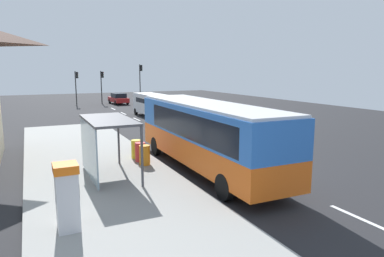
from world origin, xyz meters
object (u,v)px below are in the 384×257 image
(bus_shelter, at_px, (101,133))
(bus, at_px, (206,132))
(recycling_bin_red, at_px, (140,152))
(ticket_machine, at_px, (67,196))
(recycling_bin_orange, at_px, (145,155))
(sedan_near, at_px, (118,98))
(recycling_bin_yellow, at_px, (136,149))
(traffic_light_median, at_px, (102,82))
(white_van, at_px, (150,103))
(traffic_light_far_side, at_px, (76,83))
(traffic_light_near_side, at_px, (141,78))

(bus_shelter, bearing_deg, bus, -5.12)
(recycling_bin_red, bearing_deg, bus_shelter, -140.46)
(ticket_machine, relative_size, recycling_bin_red, 2.04)
(recycling_bin_orange, relative_size, bus_shelter, 0.24)
(bus, distance_m, sedan_near, 34.08)
(recycling_bin_yellow, bearing_deg, traffic_light_median, 81.88)
(white_van, bearing_deg, ticket_machine, -113.78)
(white_van, bearing_deg, sedan_near, 89.58)
(sedan_near, relative_size, traffic_light_median, 0.99)
(white_van, relative_size, ticket_machine, 2.72)
(recycling_bin_orange, relative_size, traffic_light_far_side, 0.21)
(white_van, distance_m, sedan_near, 14.20)
(recycling_bin_yellow, relative_size, traffic_light_near_side, 0.17)
(recycling_bin_orange, relative_size, recycling_bin_yellow, 1.00)
(recycling_bin_orange, height_order, bus_shelter, bus_shelter)
(traffic_light_median, bearing_deg, bus_shelter, -101.08)
(recycling_bin_orange, relative_size, traffic_light_near_side, 0.17)
(recycling_bin_yellow, relative_size, traffic_light_far_side, 0.21)
(ticket_machine, height_order, traffic_light_far_side, traffic_light_far_side)
(traffic_light_near_side, bearing_deg, ticket_machine, -110.02)
(recycling_bin_yellow, distance_m, bus_shelter, 3.65)
(recycling_bin_red, bearing_deg, traffic_light_median, 82.05)
(bus, bearing_deg, recycling_bin_red, 137.91)
(recycling_bin_orange, xyz_separation_m, traffic_light_median, (4.61, 33.70, 2.38))
(white_van, height_order, traffic_light_near_side, traffic_light_near_side)
(traffic_light_near_side, bearing_deg, recycling_bin_red, -107.16)
(recycling_bin_orange, bearing_deg, traffic_light_near_side, 73.19)
(bus, distance_m, white_van, 20.03)
(recycling_bin_red, bearing_deg, traffic_light_near_side, 72.84)
(bus, height_order, traffic_light_near_side, traffic_light_near_side)
(traffic_light_near_side, bearing_deg, white_van, -103.24)
(bus, xyz_separation_m, traffic_light_near_side, (7.21, 33.65, 1.76))
(traffic_light_far_side, height_order, traffic_light_median, traffic_light_median)
(recycling_bin_orange, height_order, traffic_light_median, traffic_light_median)
(ticket_machine, bearing_deg, sedan_near, 74.43)
(white_van, height_order, sedan_near, white_van)
(ticket_machine, relative_size, bus_shelter, 0.48)
(bus, xyz_separation_m, sedan_near, (4.02, 33.83, -1.05))
(recycling_bin_red, bearing_deg, recycling_bin_orange, -90.00)
(white_van, relative_size, traffic_light_near_side, 0.97)
(traffic_light_near_side, bearing_deg, bus_shelter, -109.72)
(traffic_light_near_side, height_order, bus_shelter, traffic_light_near_side)
(bus, xyz_separation_m, traffic_light_far_side, (-1.38, 34.45, 1.18))
(recycling_bin_orange, height_order, traffic_light_near_side, traffic_light_near_side)
(traffic_light_median, relative_size, bus_shelter, 1.13)
(white_van, xyz_separation_m, traffic_light_median, (-1.79, 15.61, 1.69))
(ticket_machine, bearing_deg, traffic_light_near_side, 69.98)
(recycling_bin_red, height_order, traffic_light_near_side, traffic_light_near_side)
(bus, height_order, recycling_bin_yellow, bus)
(traffic_light_far_side, height_order, bus_shelter, traffic_light_far_side)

